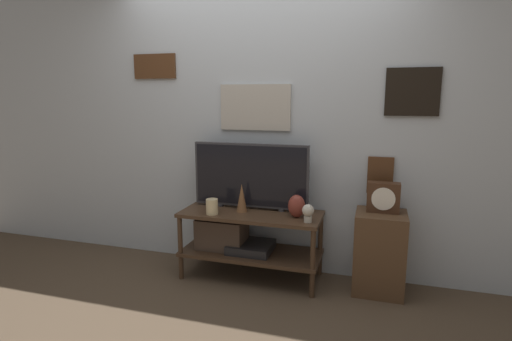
{
  "coord_description": "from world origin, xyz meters",
  "views": [
    {
      "loc": [
        0.98,
        -2.78,
        1.52
      ],
      "look_at": [
        0.04,
        0.28,
        0.93
      ],
      "focal_mm": 28.0,
      "sensor_mm": 36.0,
      "label": 1
    }
  ],
  "objects_px": {
    "vase_urn_stoneware": "(297,206)",
    "candle_jar": "(212,207)",
    "mantel_clock": "(383,197)",
    "vase_slim_bronze": "(242,198)",
    "decorative_bust": "(308,212)",
    "television": "(250,176)",
    "vase_tall_ceramic": "(274,193)"
  },
  "relations": [
    {
      "from": "television",
      "to": "mantel_clock",
      "type": "relative_size",
      "value": 4.11
    },
    {
      "from": "decorative_bust",
      "to": "candle_jar",
      "type": "bearing_deg",
      "value": -178.56
    },
    {
      "from": "vase_slim_bronze",
      "to": "candle_jar",
      "type": "height_order",
      "value": "vase_slim_bronze"
    },
    {
      "from": "vase_tall_ceramic",
      "to": "candle_jar",
      "type": "xyz_separation_m",
      "value": [
        -0.44,
        -0.34,
        -0.07
      ]
    },
    {
      "from": "vase_tall_ceramic",
      "to": "candle_jar",
      "type": "bearing_deg",
      "value": -142.29
    },
    {
      "from": "candle_jar",
      "to": "mantel_clock",
      "type": "distance_m",
      "value": 1.36
    },
    {
      "from": "vase_tall_ceramic",
      "to": "decorative_bust",
      "type": "height_order",
      "value": "vase_tall_ceramic"
    },
    {
      "from": "vase_urn_stoneware",
      "to": "mantel_clock",
      "type": "xyz_separation_m",
      "value": [
        0.65,
        0.11,
        0.09
      ]
    },
    {
      "from": "candle_jar",
      "to": "mantel_clock",
      "type": "bearing_deg",
      "value": 9.71
    },
    {
      "from": "vase_urn_stoneware",
      "to": "candle_jar",
      "type": "relative_size",
      "value": 1.45
    },
    {
      "from": "vase_tall_ceramic",
      "to": "mantel_clock",
      "type": "bearing_deg",
      "value": -7.15
    },
    {
      "from": "vase_slim_bronze",
      "to": "candle_jar",
      "type": "bearing_deg",
      "value": -145.06
    },
    {
      "from": "candle_jar",
      "to": "television",
      "type": "bearing_deg",
      "value": 44.73
    },
    {
      "from": "mantel_clock",
      "to": "vase_tall_ceramic",
      "type": "bearing_deg",
      "value": 172.85
    },
    {
      "from": "vase_tall_ceramic",
      "to": "candle_jar",
      "type": "relative_size",
      "value": 2.1
    },
    {
      "from": "vase_tall_ceramic",
      "to": "decorative_bust",
      "type": "xyz_separation_m",
      "value": [
        0.35,
        -0.32,
        -0.05
      ]
    },
    {
      "from": "vase_slim_bronze",
      "to": "candle_jar",
      "type": "relative_size",
      "value": 1.85
    },
    {
      "from": "vase_urn_stoneware",
      "to": "decorative_bust",
      "type": "xyz_separation_m",
      "value": [
        0.11,
        -0.1,
        -0.01
      ]
    },
    {
      "from": "mantel_clock",
      "to": "decorative_bust",
      "type": "bearing_deg",
      "value": -159.13
    },
    {
      "from": "decorative_bust",
      "to": "vase_urn_stoneware",
      "type": "bearing_deg",
      "value": 138.38
    },
    {
      "from": "vase_tall_ceramic",
      "to": "decorative_bust",
      "type": "bearing_deg",
      "value": -42.71
    },
    {
      "from": "vase_slim_bronze",
      "to": "vase_tall_ceramic",
      "type": "height_order",
      "value": "vase_tall_ceramic"
    },
    {
      "from": "vase_urn_stoneware",
      "to": "mantel_clock",
      "type": "relative_size",
      "value": 0.76
    },
    {
      "from": "vase_urn_stoneware",
      "to": "decorative_bust",
      "type": "distance_m",
      "value": 0.14
    },
    {
      "from": "television",
      "to": "vase_tall_ceramic",
      "type": "distance_m",
      "value": 0.26
    },
    {
      "from": "television",
      "to": "vase_slim_bronze",
      "type": "xyz_separation_m",
      "value": [
        -0.04,
        -0.1,
        -0.17
      ]
    },
    {
      "from": "television",
      "to": "candle_jar",
      "type": "height_order",
      "value": "television"
    },
    {
      "from": "vase_urn_stoneware",
      "to": "mantel_clock",
      "type": "height_order",
      "value": "mantel_clock"
    },
    {
      "from": "vase_urn_stoneware",
      "to": "vase_slim_bronze",
      "type": "distance_m",
      "value": 0.47
    },
    {
      "from": "candle_jar",
      "to": "decorative_bust",
      "type": "relative_size",
      "value": 0.91
    },
    {
      "from": "television",
      "to": "vase_urn_stoneware",
      "type": "height_order",
      "value": "television"
    },
    {
      "from": "vase_urn_stoneware",
      "to": "television",
      "type": "bearing_deg",
      "value": 162.9
    }
  ]
}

